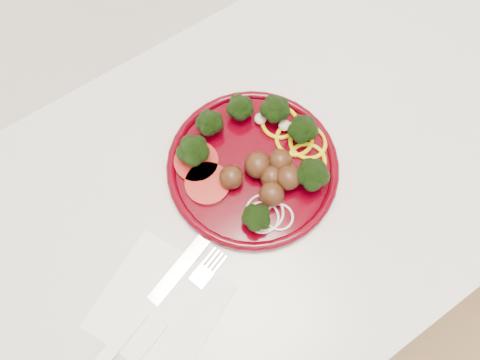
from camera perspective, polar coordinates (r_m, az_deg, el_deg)
counter at (r=1.13m, az=0.28°, el=-9.18°), size 2.40×0.60×0.90m
plate at (r=0.69m, az=1.86°, el=2.35°), size 0.26×0.26×0.06m
napkin at (r=0.67m, az=-9.74°, el=-14.88°), size 0.21×0.21×0.00m
knife at (r=0.66m, az=-12.07°, el=-15.90°), size 0.23×0.09×0.01m
fork at (r=0.66m, az=-10.28°, el=-17.88°), size 0.20×0.08×0.01m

